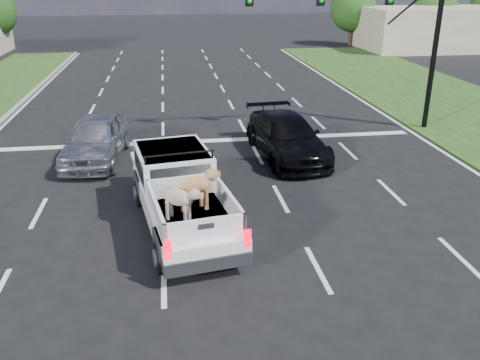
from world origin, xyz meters
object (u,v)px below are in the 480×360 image
object	(u,v)px
pickup_truck	(181,192)
black_coupe	(287,137)
silver_sedan	(96,139)
traffic_signal	(383,16)

from	to	relation	value
pickup_truck	black_coupe	size ratio (longest dim) A/B	1.10
silver_sedan	black_coupe	bearing A→B (deg)	1.02
traffic_signal	black_coupe	bearing A→B (deg)	-148.09
pickup_truck	black_coupe	bearing A→B (deg)	42.26
silver_sedan	pickup_truck	bearing A→B (deg)	-57.41
pickup_truck	traffic_signal	bearing A→B (deg)	33.47
traffic_signal	silver_sedan	xyz separation A→B (m)	(-11.29, -2.18, -3.92)
black_coupe	pickup_truck	bearing A→B (deg)	-133.72
pickup_truck	black_coupe	world-z (taller)	pickup_truck
traffic_signal	black_coupe	distance (m)	6.55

